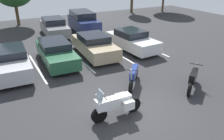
% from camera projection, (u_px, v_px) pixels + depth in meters
% --- Properties ---
extents(ground, '(44.00, 44.00, 0.10)m').
position_uv_depth(ground, '(133.00, 109.00, 9.81)').
color(ground, '#2D2D30').
extents(motorcycle_touring, '(2.21, 0.87, 1.36)m').
position_uv_depth(motorcycle_touring, '(115.00, 104.00, 8.94)').
color(motorcycle_touring, black).
rests_on(motorcycle_touring, ground).
extents(motorcycle_second, '(1.89, 1.32, 1.32)m').
position_uv_depth(motorcycle_second, '(193.00, 79.00, 11.13)').
color(motorcycle_second, black).
rests_on(motorcycle_second, ground).
extents(motorcycle_third, '(1.69, 1.81, 1.30)m').
position_uv_depth(motorcycle_third, '(134.00, 75.00, 11.52)').
color(motorcycle_third, black).
rests_on(motorcycle_third, ground).
extents(parking_stripes, '(13.91, 4.86, 0.01)m').
position_uv_depth(parking_stripes, '(59.00, 64.00, 14.37)').
color(parking_stripes, silver).
rests_on(parking_stripes, ground).
extents(car_silver, '(2.12, 4.94, 1.43)m').
position_uv_depth(car_silver, '(10.00, 61.00, 12.90)').
color(car_silver, '#B7B7BC').
rests_on(car_silver, ground).
extents(car_green, '(2.00, 4.79, 1.37)m').
position_uv_depth(car_green, '(56.00, 52.00, 14.27)').
color(car_green, '#235638').
rests_on(car_green, ground).
extents(car_tan, '(2.19, 4.79, 1.42)m').
position_uv_depth(car_tan, '(94.00, 45.00, 15.53)').
color(car_tan, tan).
rests_on(car_tan, ground).
extents(car_white, '(2.04, 4.59, 1.44)m').
position_uv_depth(car_white, '(132.00, 40.00, 16.56)').
color(car_white, white).
rests_on(car_white, ground).
extents(car_far_grey, '(2.17, 4.82, 1.52)m').
position_uv_depth(car_far_grey, '(54.00, 27.00, 20.14)').
color(car_far_grey, slate).
rests_on(car_far_grey, ground).
extents(car_far_navy, '(2.34, 5.04, 1.87)m').
position_uv_depth(car_far_navy, '(83.00, 22.00, 21.25)').
color(car_far_navy, navy).
rests_on(car_far_navy, ground).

